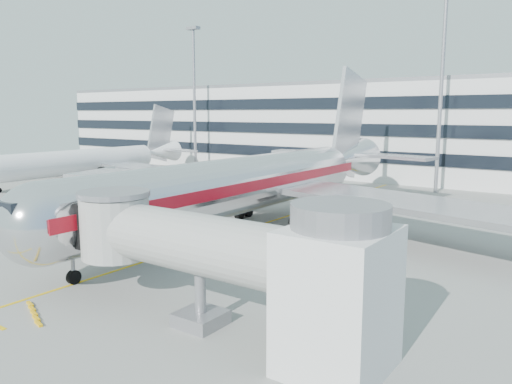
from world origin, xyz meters
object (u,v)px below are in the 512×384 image
Objects in this scene: belt_loader at (127,233)px; ramp_worker at (43,236)px; cargo_container_right at (55,210)px; cargo_container_left at (28,234)px; main_jet at (256,182)px; cargo_container_front at (11,238)px; baggage_tug at (68,233)px.

belt_loader is 6.46m from ramp_worker.
cargo_container_right is 1.02× the size of ramp_worker.
cargo_container_right is at bearing 134.78° from cargo_container_left.
main_jet is at bearing 61.84° from belt_loader.
main_jet is 19.96m from cargo_container_left.
main_jet is at bearing 54.13° from cargo_container_left.
belt_loader is 2.50× the size of cargo_container_right.
cargo_container_right reaches higher than cargo_container_front.
main_jet reaches higher than cargo_container_left.
belt_loader reaches higher than cargo_container_left.
main_jet is 10.76× the size of belt_loader.
baggage_tug reaches higher than cargo_container_left.
cargo_container_left is (-2.91, -1.68, -0.22)m from baggage_tug.
cargo_container_left is 2.13m from ramp_worker.
belt_loader is at bearing 42.24° from cargo_container_left.
baggage_tug reaches higher than cargo_container_right.
ramp_worker is at bearing -114.83° from baggage_tug.
baggage_tug is at bearing -121.14° from main_jet.
cargo_container_right is at bearing 118.63° from ramp_worker.
cargo_container_front is at bearing -132.52° from baggage_tug.
cargo_container_left is 0.81× the size of cargo_container_right.
cargo_container_left is at bearing -149.97° from baggage_tug.
belt_loader is 2.55× the size of ramp_worker.
cargo_container_right is (-12.65, 1.61, 0.29)m from belt_loader.
ramp_worker is at bearing 34.35° from cargo_container_front.
cargo_container_right is at bearing 172.75° from belt_loader.
ramp_worker is (8.96, -6.91, -0.01)m from cargo_container_right.
baggage_tug is at bearing -128.94° from belt_loader.
baggage_tug is 1.81× the size of cargo_container_right.
ramp_worker is at bearing -124.89° from belt_loader.
ramp_worker reaches higher than cargo_container_left.
main_jet is at bearing 56.56° from cargo_container_front.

